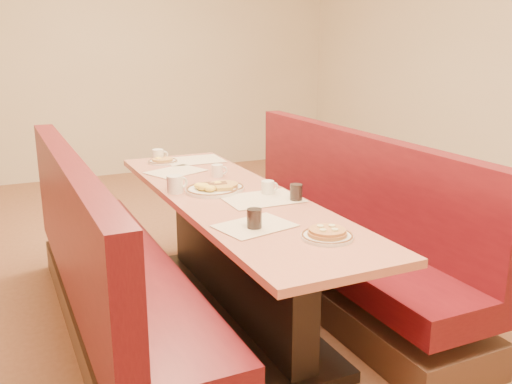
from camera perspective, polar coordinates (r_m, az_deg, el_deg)
name	(u,v)px	position (r m, az deg, el deg)	size (l,w,h in m)	color
ground	(233,313)	(3.58, -2.27, -11.99)	(8.00, 8.00, 0.00)	#9E6647
diner_table	(233,256)	(3.42, -2.33, -6.41)	(0.70, 2.50, 0.75)	black
booth_left	(109,279)	(3.24, -14.49, -8.47)	(0.55, 2.50, 1.05)	#4C3326
booth_right	(337,240)	(3.75, 8.06, -4.77)	(0.55, 2.50, 1.05)	#4C3326
placemat_near_left	(255,226)	(2.76, -0.13, -3.39)	(0.35, 0.27, 0.00)	beige
placemat_near_right	(262,199)	(3.21, 0.63, -0.68)	(0.42, 0.32, 0.00)	beige
placemat_far_left	(176,171)	(3.91, -8.03, 2.05)	(0.36, 0.27, 0.00)	beige
placemat_far_right	(194,160)	(4.25, -6.20, 3.19)	(0.41, 0.31, 0.00)	beige
pancake_plate	(327,234)	(2.62, 7.14, -4.24)	(0.24, 0.24, 0.05)	white
eggs_plate	(212,189)	(3.37, -4.46, 0.29)	(0.31, 0.31, 0.06)	white
extra_plate_mid	(224,187)	(3.43, -3.26, 0.53)	(0.25, 0.25, 0.05)	white
extra_plate_far	(163,161)	(4.21, -9.33, 3.09)	(0.21, 0.21, 0.04)	white
coffee_mug_a	(268,187)	(3.31, 1.22, 0.48)	(0.11, 0.07, 0.08)	white
coffee_mug_b	(175,184)	(3.38, -8.06, 0.82)	(0.13, 0.10, 0.10)	white
coffee_mug_c	(218,170)	(3.74, -3.85, 2.18)	(0.10, 0.07, 0.08)	white
coffee_mug_d	(158,155)	(4.26, -9.73, 3.66)	(0.12, 0.08, 0.09)	white
soda_tumbler_near	(254,219)	(2.71, -0.17, -2.71)	(0.07, 0.07, 0.10)	black
soda_tumbler_mid	(296,193)	(3.18, 4.04, -0.06)	(0.07, 0.07, 0.10)	black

